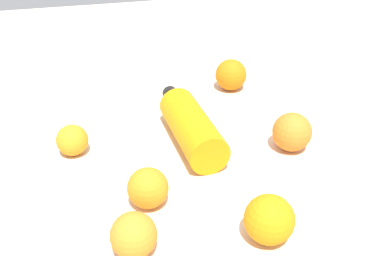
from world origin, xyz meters
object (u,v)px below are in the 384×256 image
at_px(orange_1, 231,75).
at_px(orange_2, 148,188).
at_px(orange_4, 271,219).
at_px(water_bottle, 188,122).
at_px(orange_5, 134,235).
at_px(orange_3, 292,132).
at_px(orange_0, 72,140).

distance_m(orange_1, orange_2, 0.48).
bearing_deg(orange_1, orange_4, -103.08).
height_order(water_bottle, orange_2, water_bottle).
height_order(orange_2, orange_5, same).
bearing_deg(orange_5, water_bottle, 61.06).
relative_size(orange_2, orange_5, 1.01).
bearing_deg(orange_2, orange_1, 53.72).
xyz_separation_m(orange_4, orange_5, (-0.20, 0.03, -0.00)).
relative_size(water_bottle, orange_2, 4.06).
bearing_deg(orange_2, orange_3, 16.62).
distance_m(water_bottle, orange_1, 0.27).
bearing_deg(orange_2, orange_5, -111.06).
relative_size(orange_1, orange_3, 1.02).
xyz_separation_m(water_bottle, orange_3, (0.19, -0.09, -0.00)).
bearing_deg(orange_3, orange_5, -151.03).
bearing_deg(orange_1, orange_2, -126.28).
distance_m(water_bottle, orange_4, 0.31).
xyz_separation_m(orange_1, orange_2, (-0.29, -0.39, -0.01)).
bearing_deg(water_bottle, orange_2, 144.15).
bearing_deg(water_bottle, orange_5, 148.03).
distance_m(water_bottle, orange_0, 0.24).
xyz_separation_m(orange_1, orange_4, (-0.12, -0.51, -0.00)).
bearing_deg(orange_3, orange_2, -163.38).
bearing_deg(orange_1, water_bottle, -129.12).
distance_m(orange_2, orange_5, 0.11).
distance_m(orange_1, orange_5, 0.59).
height_order(water_bottle, orange_4, water_bottle).
bearing_deg(orange_1, orange_0, -153.79).
bearing_deg(orange_4, orange_5, 172.96).
height_order(water_bottle, orange_0, water_bottle).
distance_m(orange_2, orange_3, 0.32).
relative_size(orange_3, orange_4, 1.02).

